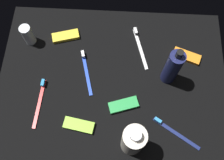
{
  "coord_description": "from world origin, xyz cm",
  "views": [
    {
      "loc": [
        1.77,
        -33.43,
        87.63
      ],
      "look_at": [
        0.0,
        0.0,
        3.0
      ],
      "focal_mm": 40.87,
      "sensor_mm": 36.0,
      "label": 1
    }
  ],
  "objects_px": {
    "deodorant_stick": "(28,35)",
    "toothbrush_navy": "(173,131)",
    "lotion_bottle": "(172,67)",
    "toothbrush_blue": "(86,70)",
    "snack_bar_green": "(123,105)",
    "bodywash_bottle": "(133,141)",
    "snack_bar_orange": "(186,56)",
    "toothbrush_red": "(40,100)",
    "toothbrush_white": "(140,46)",
    "snack_bar_lime": "(79,125)",
    "snack_bar_yellow": "(66,36)"
  },
  "relations": [
    {
      "from": "snack_bar_green",
      "to": "snack_bar_yellow",
      "type": "distance_m",
      "value": 0.36
    },
    {
      "from": "deodorant_stick",
      "to": "toothbrush_blue",
      "type": "xyz_separation_m",
      "value": [
        0.23,
        -0.12,
        -0.04
      ]
    },
    {
      "from": "snack_bar_green",
      "to": "bodywash_bottle",
      "type": "bearing_deg",
      "value": -95.12
    },
    {
      "from": "toothbrush_blue",
      "to": "snack_bar_orange",
      "type": "relative_size",
      "value": 1.7
    },
    {
      "from": "toothbrush_blue",
      "to": "toothbrush_red",
      "type": "distance_m",
      "value": 0.2
    },
    {
      "from": "snack_bar_lime",
      "to": "snack_bar_orange",
      "type": "height_order",
      "value": "same"
    },
    {
      "from": "deodorant_stick",
      "to": "snack_bar_orange",
      "type": "distance_m",
      "value": 0.61
    },
    {
      "from": "deodorant_stick",
      "to": "snack_bar_lime",
      "type": "xyz_separation_m",
      "value": [
        0.22,
        -0.32,
        -0.04
      ]
    },
    {
      "from": "lotion_bottle",
      "to": "snack_bar_orange",
      "type": "bearing_deg",
      "value": 49.84
    },
    {
      "from": "toothbrush_red",
      "to": "snack_bar_orange",
      "type": "distance_m",
      "value": 0.57
    },
    {
      "from": "bodywash_bottle",
      "to": "toothbrush_blue",
      "type": "relative_size",
      "value": 1.1
    },
    {
      "from": "toothbrush_red",
      "to": "snack_bar_green",
      "type": "bearing_deg",
      "value": -0.39
    },
    {
      "from": "bodywash_bottle",
      "to": "snack_bar_yellow",
      "type": "height_order",
      "value": "bodywash_bottle"
    },
    {
      "from": "deodorant_stick",
      "to": "toothbrush_navy",
      "type": "bearing_deg",
      "value": -31.05
    },
    {
      "from": "bodywash_bottle",
      "to": "snack_bar_yellow",
      "type": "xyz_separation_m",
      "value": [
        -0.27,
        0.4,
        -0.08
      ]
    },
    {
      "from": "toothbrush_blue",
      "to": "toothbrush_white",
      "type": "xyz_separation_m",
      "value": [
        0.2,
        0.11,
        0.0
      ]
    },
    {
      "from": "lotion_bottle",
      "to": "toothbrush_navy",
      "type": "xyz_separation_m",
      "value": [
        0.02,
        -0.2,
        -0.08
      ]
    },
    {
      "from": "snack_bar_green",
      "to": "deodorant_stick",
      "type": "bearing_deg",
      "value": 128.63
    },
    {
      "from": "bodywash_bottle",
      "to": "toothbrush_blue",
      "type": "bearing_deg",
      "value": 123.7
    },
    {
      "from": "lotion_bottle",
      "to": "snack_bar_green",
      "type": "xyz_separation_m",
      "value": [
        -0.16,
        -0.12,
        -0.08
      ]
    },
    {
      "from": "lotion_bottle",
      "to": "toothbrush_blue",
      "type": "distance_m",
      "value": 0.31
    },
    {
      "from": "toothbrush_red",
      "to": "bodywash_bottle",
      "type": "bearing_deg",
      "value": -22.46
    },
    {
      "from": "toothbrush_blue",
      "to": "toothbrush_red",
      "type": "height_order",
      "value": "same"
    },
    {
      "from": "bodywash_bottle",
      "to": "toothbrush_red",
      "type": "xyz_separation_m",
      "value": [
        -0.33,
        0.14,
        -0.08
      ]
    },
    {
      "from": "lotion_bottle",
      "to": "deodorant_stick",
      "type": "relative_size",
      "value": 2.25
    },
    {
      "from": "deodorant_stick",
      "to": "snack_bar_orange",
      "type": "bearing_deg",
      "value": -3.71
    },
    {
      "from": "snack_bar_lime",
      "to": "snack_bar_yellow",
      "type": "xyz_separation_m",
      "value": [
        -0.09,
        0.35,
        0.0
      ]
    },
    {
      "from": "snack_bar_lime",
      "to": "toothbrush_blue",
      "type": "bearing_deg",
      "value": 98.28
    },
    {
      "from": "deodorant_stick",
      "to": "snack_bar_green",
      "type": "relative_size",
      "value": 0.86
    },
    {
      "from": "toothbrush_red",
      "to": "snack_bar_yellow",
      "type": "height_order",
      "value": "toothbrush_red"
    },
    {
      "from": "bodywash_bottle",
      "to": "toothbrush_navy",
      "type": "bearing_deg",
      "value": 19.35
    },
    {
      "from": "deodorant_stick",
      "to": "toothbrush_navy",
      "type": "relative_size",
      "value": 0.56
    },
    {
      "from": "toothbrush_navy",
      "to": "snack_bar_lime",
      "type": "relative_size",
      "value": 1.53
    },
    {
      "from": "deodorant_stick",
      "to": "snack_bar_lime",
      "type": "height_order",
      "value": "deodorant_stick"
    },
    {
      "from": "snack_bar_lime",
      "to": "snack_bar_yellow",
      "type": "relative_size",
      "value": 1.0
    },
    {
      "from": "snack_bar_lime",
      "to": "snack_bar_orange",
      "type": "xyz_separation_m",
      "value": [
        0.38,
        0.29,
        0.0
      ]
    },
    {
      "from": "toothbrush_blue",
      "to": "toothbrush_red",
      "type": "relative_size",
      "value": 0.98
    },
    {
      "from": "lotion_bottle",
      "to": "snack_bar_orange",
      "type": "relative_size",
      "value": 1.92
    },
    {
      "from": "lotion_bottle",
      "to": "toothbrush_red",
      "type": "distance_m",
      "value": 0.48
    },
    {
      "from": "toothbrush_red",
      "to": "snack_bar_lime",
      "type": "bearing_deg",
      "value": -28.97
    },
    {
      "from": "toothbrush_red",
      "to": "toothbrush_white",
      "type": "xyz_separation_m",
      "value": [
        0.35,
        0.24,
        0.0
      ]
    },
    {
      "from": "toothbrush_red",
      "to": "snack_bar_green",
      "type": "distance_m",
      "value": 0.3
    },
    {
      "from": "lotion_bottle",
      "to": "toothbrush_white",
      "type": "relative_size",
      "value": 1.13
    },
    {
      "from": "bodywash_bottle",
      "to": "toothbrush_red",
      "type": "relative_size",
      "value": 1.08
    },
    {
      "from": "toothbrush_blue",
      "to": "toothbrush_navy",
      "type": "height_order",
      "value": "same"
    },
    {
      "from": "snack_bar_yellow",
      "to": "toothbrush_blue",
      "type": "bearing_deg",
      "value": -72.28
    },
    {
      "from": "snack_bar_lime",
      "to": "snack_bar_yellow",
      "type": "bearing_deg",
      "value": 113.96
    },
    {
      "from": "lotion_bottle",
      "to": "toothbrush_navy",
      "type": "distance_m",
      "value": 0.22
    },
    {
      "from": "deodorant_stick",
      "to": "toothbrush_blue",
      "type": "distance_m",
      "value": 0.26
    },
    {
      "from": "lotion_bottle",
      "to": "toothbrush_white",
      "type": "bearing_deg",
      "value": 130.13
    }
  ]
}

